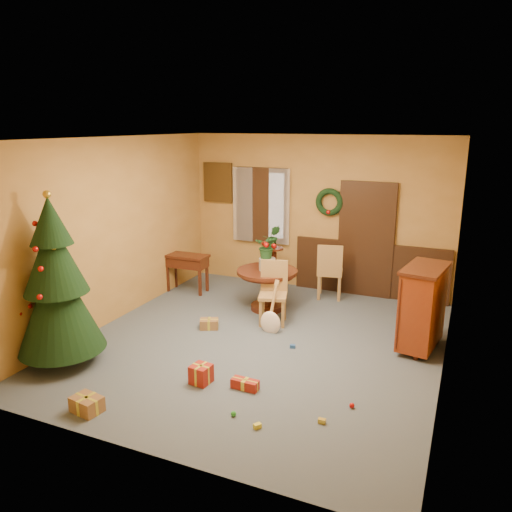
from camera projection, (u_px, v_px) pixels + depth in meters
The scene contains 21 objects.
room_envelope at pixel (326, 233), 9.29m from camera, with size 5.50×5.50×5.50m.
dining_table at pixel (267, 282), 8.43m from camera, with size 1.03×1.03×0.71m.
urn at pixel (267, 264), 8.35m from camera, with size 0.28×0.28×0.20m, color slate.
centerpiece_plant at pixel (267, 246), 8.27m from camera, with size 0.37×0.32×0.41m, color #1E4C23.
chair_near at pixel (273, 290), 7.91m from camera, with size 0.53×0.53×0.99m.
chair_far at pixel (330, 270), 8.94m from camera, with size 0.53×0.53×1.03m.
guitar at pixel (271, 309), 7.53m from camera, with size 0.32×0.15×0.76m, color #F8E7CF, non-canonical shape.
plant_stand at pixel (273, 266), 9.10m from camera, with size 0.36×0.36×0.92m.
stand_plant at pixel (274, 236), 8.95m from camera, with size 0.22×0.18×0.41m, color #19471E.
christmas_tree at pixel (57, 285), 6.39m from camera, with size 1.12×1.12×2.30m.
writing_desk at pixel (187, 264), 9.35m from camera, with size 0.82×0.42×0.72m.
sideboard at pixel (422, 306), 6.91m from camera, with size 0.64×1.01×1.21m.
gift_a at pixel (87, 404), 5.51m from camera, with size 0.36×0.29×0.18m.
gift_b at pixel (201, 374), 6.12m from camera, with size 0.25×0.25×0.23m.
gift_c at pixel (209, 324), 7.75m from camera, with size 0.33×0.29×0.15m.
gift_d at pixel (245, 384), 5.99m from camera, with size 0.34×0.15×0.12m.
toy_a at pixel (293, 346), 7.08m from camera, with size 0.08×0.05×0.05m, color #224D96.
toy_b at pixel (234, 414), 5.43m from camera, with size 0.06×0.06×0.06m, color #268B2B.
toy_c at pixel (257, 426), 5.22m from camera, with size 0.08×0.05×0.05m, color gold.
toy_d at pixel (352, 406), 5.59m from camera, with size 0.06×0.06×0.06m, color #B5100C.
toy_e at pixel (322, 421), 5.31m from camera, with size 0.08×0.05×0.05m, color gold.
Camera 1 is at (2.61, -6.15, 3.10)m, focal length 35.00 mm.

